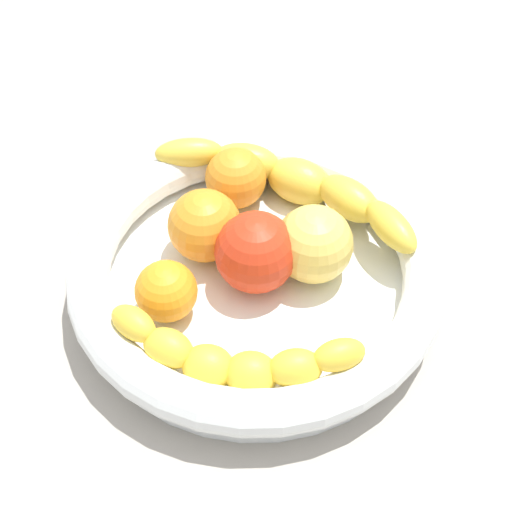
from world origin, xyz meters
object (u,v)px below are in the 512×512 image
at_px(banana_draped_left, 295,182).
at_px(banana_draped_right, 231,359).
at_px(orange_front, 236,178).
at_px(orange_mid_left, 166,291).
at_px(apple_yellow, 314,244).
at_px(orange_mid_right, 205,226).
at_px(fruit_bowl, 256,272).
at_px(tomato_red, 256,249).

relative_size(banana_draped_left, banana_draped_right, 1.12).
height_order(orange_front, orange_mid_left, orange_front).
xyz_separation_m(banana_draped_right, apple_yellow, (0.10, 0.08, 0.01)).
xyz_separation_m(banana_draped_right, orange_front, (0.06, 0.19, 0.00)).
bearing_deg(apple_yellow, banana_draped_right, -139.02).
height_order(banana_draped_right, apple_yellow, apple_yellow).
bearing_deg(orange_front, apple_yellow, -70.55).
height_order(banana_draped_right, orange_mid_right, orange_mid_right).
height_order(banana_draped_left, orange_front, orange_front).
height_order(fruit_bowl, apple_yellow, apple_yellow).
height_order(banana_draped_right, tomato_red, tomato_red).
relative_size(orange_front, orange_mid_right, 0.89).
relative_size(banana_draped_left, tomato_red, 2.88).
height_order(orange_front, orange_mid_right, orange_mid_right).
relative_size(orange_front, tomato_red, 0.82).
bearing_deg(banana_draped_left, orange_mid_left, -148.76).
bearing_deg(orange_front, banana_draped_left, -24.52).
relative_size(banana_draped_right, orange_mid_right, 2.81).
bearing_deg(fruit_bowl, apple_yellow, -6.27).
bearing_deg(orange_mid_left, orange_mid_right, 49.20).
bearing_deg(banana_draped_right, orange_mid_right, 82.82).
xyz_separation_m(banana_draped_left, orange_mid_left, (-0.14, -0.09, -0.00)).
relative_size(fruit_bowl, orange_front, 5.59).
bearing_deg(orange_mid_left, tomato_red, 9.71).
bearing_deg(fruit_bowl, banana_draped_left, 50.82).
xyz_separation_m(banana_draped_left, orange_front, (-0.05, 0.02, -0.00)).
xyz_separation_m(orange_front, orange_mid_right, (-0.04, -0.05, 0.00)).
bearing_deg(tomato_red, orange_front, 83.29).
bearing_deg(fruit_bowl, orange_front, 82.78).
height_order(orange_mid_right, tomato_red, tomato_red).
height_order(fruit_bowl, orange_mid_left, orange_mid_left).
relative_size(orange_mid_left, tomato_red, 0.74).
xyz_separation_m(banana_draped_right, orange_mid_right, (0.02, 0.14, 0.00)).
bearing_deg(banana_draped_right, apple_yellow, 40.98).
xyz_separation_m(orange_front, orange_mid_left, (-0.09, -0.11, -0.00)).
bearing_deg(orange_mid_right, fruit_bowl, -55.06).
distance_m(orange_mid_right, tomato_red, 0.05).
xyz_separation_m(banana_draped_left, apple_yellow, (-0.01, -0.08, 0.00)).
distance_m(banana_draped_left, orange_mid_left, 0.16).
xyz_separation_m(fruit_bowl, orange_mid_left, (-0.08, -0.01, 0.02)).
distance_m(banana_draped_left, banana_draped_right, 0.20).
height_order(fruit_bowl, banana_draped_left, banana_draped_left).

